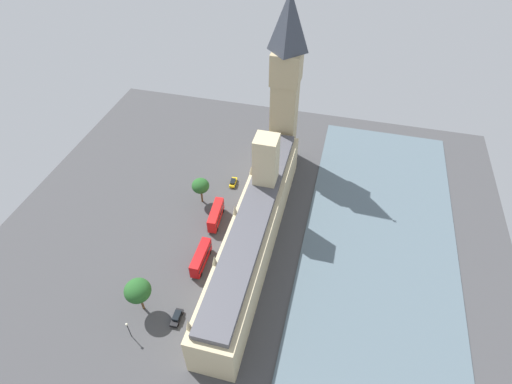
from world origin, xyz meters
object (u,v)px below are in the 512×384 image
object	(u,v)px
parliament_building	(255,226)
car_yellow_cab_under_trees	(233,182)
double_decker_bus_midblock	(201,258)
clock_tower	(286,82)
plane_tree_opposite_hall	(138,291)
plane_tree_far_end	(201,186)
car_black_corner	(177,317)
double_decker_bus_kerbside	(216,215)
pedestrian_trailing	(240,213)
street_lamp_near_tower	(128,327)

from	to	relation	value
parliament_building	car_yellow_cab_under_trees	xyz separation A→B (m)	(12.91, -22.12, -6.41)
car_yellow_cab_under_trees	double_decker_bus_midblock	world-z (taller)	double_decker_bus_midblock
clock_tower	plane_tree_opposite_hall	distance (m)	72.08
plane_tree_opposite_hall	double_decker_bus_midblock	bearing A→B (deg)	-119.65
car_yellow_cab_under_trees	plane_tree_far_end	distance (m)	13.34
car_yellow_cab_under_trees	car_black_corner	world-z (taller)	same
double_decker_bus_midblock	car_black_corner	xyz separation A→B (m)	(0.12, 16.80, -1.75)
clock_tower	double_decker_bus_kerbside	size ratio (longest dim) A/B	5.25
car_yellow_cab_under_trees	plane_tree_opposite_hall	distance (m)	49.50
car_yellow_cab_under_trees	clock_tower	bearing A→B (deg)	50.41
double_decker_bus_midblock	plane_tree_far_end	size ratio (longest dim) A/B	1.20
plane_tree_opposite_hall	pedestrian_trailing	bearing A→B (deg)	-111.62
parliament_building	street_lamp_near_tower	distance (m)	39.60
car_black_corner	double_decker_bus_midblock	bearing A→B (deg)	-92.54
car_yellow_cab_under_trees	street_lamp_near_tower	distance (m)	56.30
car_black_corner	pedestrian_trailing	size ratio (longest dim) A/B	2.77
plane_tree_opposite_hall	plane_tree_far_end	bearing A→B (deg)	-91.95
street_lamp_near_tower	double_decker_bus_kerbside	bearing A→B (deg)	-101.14
clock_tower	pedestrian_trailing	xyz separation A→B (m)	(6.52, 29.95, -28.21)
car_yellow_cab_under_trees	plane_tree_far_end	size ratio (longest dim) A/B	0.52
clock_tower	car_black_corner	distance (m)	73.03
parliament_building	plane_tree_opposite_hall	distance (m)	33.72
double_decker_bus_kerbside	car_black_corner	bearing A→B (deg)	87.05
double_decker_bus_kerbside	plane_tree_far_end	bearing A→B (deg)	-49.53
parliament_building	pedestrian_trailing	bearing A→B (deg)	-53.35
double_decker_bus_kerbside	pedestrian_trailing	size ratio (longest dim) A/B	6.32
double_decker_bus_kerbside	plane_tree_opposite_hall	world-z (taller)	plane_tree_opposite_hall
plane_tree_opposite_hall	clock_tower	bearing A→B (deg)	-107.48
clock_tower	car_yellow_cab_under_trees	xyz separation A→B (m)	(12.38, 17.30, -28.08)
pedestrian_trailing	plane_tree_opposite_hall	xyz separation A→B (m)	(14.15, 35.70, 6.80)
double_decker_bus_midblock	pedestrian_trailing	xyz separation A→B (m)	(-5.01, -19.65, -1.88)
double_decker_bus_kerbside	street_lamp_near_tower	bearing A→B (deg)	74.28
parliament_building	clock_tower	distance (m)	44.99
clock_tower	street_lamp_near_tower	size ratio (longest dim) A/B	9.96
car_black_corner	pedestrian_trailing	distance (m)	36.81
clock_tower	plane_tree_opposite_hall	world-z (taller)	clock_tower
plane_tree_opposite_hall	plane_tree_far_end	size ratio (longest dim) A/B	1.17
double_decker_bus_kerbside	plane_tree_far_end	size ratio (longest dim) A/B	1.22
plane_tree_opposite_hall	double_decker_bus_kerbside	bearing A→B (deg)	-104.32
double_decker_bus_kerbside	plane_tree_opposite_hall	xyz separation A→B (m)	(8.09, 31.69, 4.93)
street_lamp_near_tower	car_yellow_cab_under_trees	bearing A→B (deg)	-98.06
double_decker_bus_kerbside	clock_tower	bearing A→B (deg)	-114.92
double_decker_bus_midblock	plane_tree_far_end	distance (m)	24.05
street_lamp_near_tower	clock_tower	bearing A→B (deg)	-105.52
car_black_corner	pedestrian_trailing	bearing A→B (deg)	-100.14
parliament_building	double_decker_bus_midblock	world-z (taller)	parliament_building
pedestrian_trailing	plane_tree_far_end	distance (m)	14.34
clock_tower	plane_tree_far_end	distance (m)	40.24
parliament_building	double_decker_bus_midblock	size ratio (longest dim) A/B	6.96
pedestrian_trailing	street_lamp_near_tower	world-z (taller)	street_lamp_near_tower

